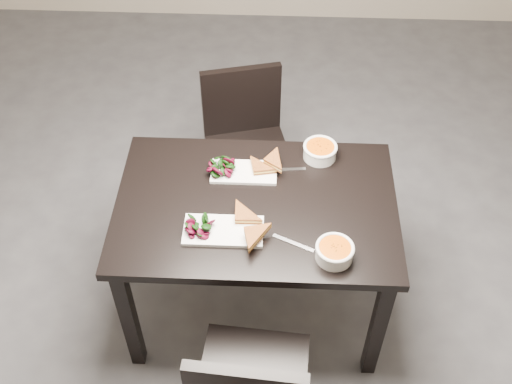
% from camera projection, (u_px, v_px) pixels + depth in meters
% --- Properties ---
extents(ground, '(5.00, 5.00, 0.00)m').
position_uv_depth(ground, '(257.00, 261.00, 3.37)').
color(ground, '#47474C').
rests_on(ground, ground).
extents(table, '(1.20, 0.80, 0.75)m').
position_uv_depth(table, '(256.00, 219.00, 2.72)').
color(table, black).
rests_on(table, ground).
extents(chair_far, '(0.51, 0.51, 0.85)m').
position_uv_depth(chair_far, '(246.00, 137.00, 3.33)').
color(chair_far, black).
rests_on(chair_far, ground).
extents(plate_near, '(0.32, 0.16, 0.02)m').
position_uv_depth(plate_near, '(223.00, 231.00, 2.53)').
color(plate_near, white).
rests_on(plate_near, table).
extents(sandwich_near, '(0.16, 0.13, 0.05)m').
position_uv_depth(sandwich_near, '(239.00, 223.00, 2.51)').
color(sandwich_near, '#A95D23').
rests_on(sandwich_near, plate_near).
extents(salad_near, '(0.10, 0.09, 0.04)m').
position_uv_depth(salad_near, '(198.00, 225.00, 2.51)').
color(salad_near, black).
rests_on(salad_near, plate_near).
extents(soup_bowl_near, '(0.15, 0.15, 0.07)m').
position_uv_depth(soup_bowl_near, '(335.00, 251.00, 2.42)').
color(soup_bowl_near, white).
rests_on(soup_bowl_near, table).
extents(cutlery_near, '(0.17, 0.09, 0.00)m').
position_uv_depth(cutlery_near, '(293.00, 243.00, 2.49)').
color(cutlery_near, silver).
rests_on(cutlery_near, table).
extents(plate_far, '(0.29, 0.15, 0.01)m').
position_uv_depth(plate_far, '(244.00, 172.00, 2.76)').
color(plate_far, white).
rests_on(plate_far, table).
extents(sandwich_far, '(0.16, 0.14, 0.05)m').
position_uv_depth(sandwich_far, '(258.00, 170.00, 2.73)').
color(sandwich_far, '#A95D23').
rests_on(sandwich_far, plate_far).
extents(salad_far, '(0.09, 0.08, 0.04)m').
position_uv_depth(salad_far, '(221.00, 167.00, 2.75)').
color(salad_far, black).
rests_on(salad_far, plate_far).
extents(soup_bowl_far, '(0.16, 0.16, 0.07)m').
position_uv_depth(soup_bowl_far, '(320.00, 150.00, 2.81)').
color(soup_bowl_far, white).
rests_on(soup_bowl_far, table).
extents(cutlery_far, '(0.18, 0.03, 0.00)m').
position_uv_depth(cutlery_far, '(286.00, 170.00, 2.78)').
color(cutlery_far, silver).
rests_on(cutlery_far, table).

